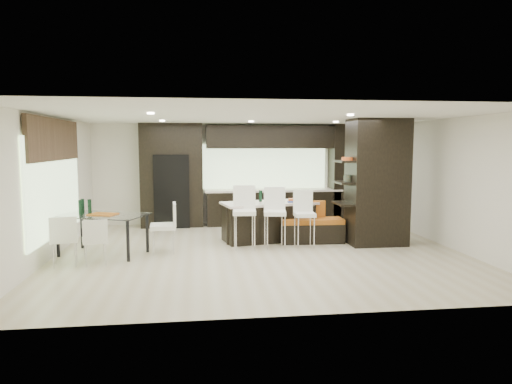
{
  "coord_description": "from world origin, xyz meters",
  "views": [
    {
      "loc": [
        -1.21,
        -8.96,
        2.16
      ],
      "look_at": [
        0.0,
        0.6,
        1.15
      ],
      "focal_mm": 32.0,
      "sensor_mm": 36.0,
      "label": 1
    }
  ],
  "objects": [
    {
      "name": "chair_end",
      "position": [
        -1.92,
        0.15,
        0.46
      ],
      "size": [
        0.53,
        0.53,
        0.92
      ],
      "primitive_type": "cube",
      "rotation": [
        0.0,
        0.0,
        1.63
      ],
      "color": "white",
      "rests_on": "ground"
    },
    {
      "name": "back_wall",
      "position": [
        0.0,
        3.5,
        1.35
      ],
      "size": [
        8.0,
        0.02,
        2.7
      ],
      "primitive_type": "cube",
      "color": "white",
      "rests_on": "ground"
    },
    {
      "name": "kitchen_island",
      "position": [
        0.36,
        1.07,
        0.43
      ],
      "size": [
        2.22,
        1.31,
        0.86
      ],
      "primitive_type": "cube",
      "rotation": [
        0.0,
        0.0,
        0.21
      ],
      "color": "black",
      "rests_on": "ground"
    },
    {
      "name": "stool_left",
      "position": [
        -0.28,
        0.29,
        0.53
      ],
      "size": [
        0.51,
        0.51,
        1.06
      ],
      "primitive_type": "cube",
      "rotation": [
        0.0,
        0.0,
        -0.1
      ],
      "color": "white",
      "rests_on": "ground"
    },
    {
      "name": "right_wall",
      "position": [
        4.0,
        0.0,
        1.35
      ],
      "size": [
        0.02,
        7.0,
        2.7
      ],
      "primitive_type": "cube",
      "color": "white",
      "rests_on": "ground"
    },
    {
      "name": "dining_table",
      "position": [
        -3.08,
        0.15,
        0.4
      ],
      "size": [
        1.87,
        1.45,
        0.79
      ],
      "primitive_type": "cube",
      "rotation": [
        0.0,
        0.0,
        -0.36
      ],
      "color": "white",
      "rests_on": "ground"
    },
    {
      "name": "stool_right",
      "position": [
        0.99,
        0.31,
        0.48
      ],
      "size": [
        0.44,
        0.44,
        0.95
      ],
      "primitive_type": "cube",
      "rotation": [
        0.0,
        0.0,
        -0.04
      ],
      "color": "white",
      "rests_on": "ground"
    },
    {
      "name": "window_left",
      "position": [
        -3.96,
        0.2,
        1.35
      ],
      "size": [
        0.04,
        3.2,
        1.9
      ],
      "primitive_type": "cube",
      "color": "#B2D199",
      "rests_on": "left_wall"
    },
    {
      "name": "bench",
      "position": [
        1.26,
        0.73,
        0.27
      ],
      "size": [
        1.4,
        0.59,
        0.53
      ],
      "primitive_type": "cube",
      "rotation": [
        0.0,
        0.0,
        -0.04
      ],
      "color": "black",
      "rests_on": "ground"
    },
    {
      "name": "partition_column",
      "position": [
        2.6,
        0.4,
        1.35
      ],
      "size": [
        1.2,
        0.8,
        2.7
      ],
      "primitive_type": "cube",
      "color": "black",
      "rests_on": "ground"
    },
    {
      "name": "back_cabinetry",
      "position": [
        0.5,
        3.17,
        1.35
      ],
      "size": [
        6.8,
        0.68,
        2.7
      ],
      "primitive_type": "cube",
      "color": "black",
      "rests_on": "ground"
    },
    {
      "name": "ground",
      "position": [
        0.0,
        0.0,
        0.0
      ],
      "size": [
        8.0,
        8.0,
        0.0
      ],
      "primitive_type": "plane",
      "color": "beige",
      "rests_on": "ground"
    },
    {
      "name": "chair_far",
      "position": [
        -3.59,
        -0.62,
        0.42
      ],
      "size": [
        0.54,
        0.54,
        0.84
      ],
      "primitive_type": "cube",
      "rotation": [
        0.0,
        0.0,
        0.21
      ],
      "color": "white",
      "rests_on": "ground"
    },
    {
      "name": "ceiling",
      "position": [
        0.0,
        0.0,
        2.7
      ],
      "size": [
        8.0,
        7.0,
        0.02
      ],
      "primitive_type": "cube",
      "color": "white",
      "rests_on": "ground"
    },
    {
      "name": "chair_near",
      "position": [
        -3.08,
        -0.6,
        0.39
      ],
      "size": [
        0.52,
        0.52,
        0.78
      ],
      "primitive_type": "cube",
      "rotation": [
        0.0,
        0.0,
        0.27
      ],
      "color": "white",
      "rests_on": "ground"
    },
    {
      "name": "stool_mid",
      "position": [
        0.36,
        0.3,
        0.51
      ],
      "size": [
        0.51,
        0.51,
        1.02
      ],
      "primitive_type": "cube",
      "rotation": [
        0.0,
        0.0,
        -0.14
      ],
      "color": "white",
      "rests_on": "ground"
    },
    {
      "name": "floor_vase",
      "position": [
        2.3,
        0.3,
        0.65
      ],
      "size": [
        0.57,
        0.57,
        1.3
      ],
      "primitive_type": null,
      "rotation": [
        0.0,
        0.0,
        0.22
      ],
      "color": "#404833",
      "rests_on": "ground"
    },
    {
      "name": "ceiling_spots",
      "position": [
        0.0,
        0.25,
        2.68
      ],
      "size": [
        4.0,
        3.0,
        0.02
      ],
      "primitive_type": "cube",
      "color": "white",
      "rests_on": "ceiling"
    },
    {
      "name": "left_wall",
      "position": [
        -4.0,
        0.0,
        1.35
      ],
      "size": [
        0.02,
        7.0,
        2.7
      ],
      "primitive_type": "cube",
      "color": "white",
      "rests_on": "ground"
    },
    {
      "name": "window_back",
      "position": [
        0.6,
        3.46,
        1.55
      ],
      "size": [
        3.4,
        0.04,
        1.2
      ],
      "primitive_type": "cube",
      "color": "#B2D199",
      "rests_on": "back_wall"
    },
    {
      "name": "refrigerator",
      "position": [
        -1.9,
        3.12,
        0.95
      ],
      "size": [
        0.9,
        0.68,
        1.9
      ],
      "primitive_type": "cube",
      "color": "black",
      "rests_on": "ground"
    },
    {
      "name": "stone_accent",
      "position": [
        -3.93,
        0.2,
        2.25
      ],
      "size": [
        0.08,
        3.0,
        0.8
      ],
      "primitive_type": "cube",
      "color": "brown",
      "rests_on": "left_wall"
    }
  ]
}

